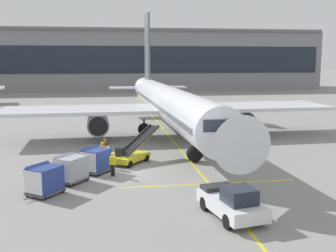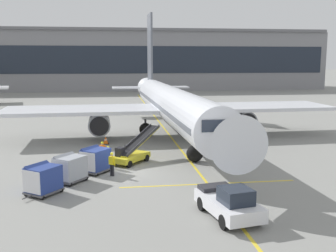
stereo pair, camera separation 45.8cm
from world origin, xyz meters
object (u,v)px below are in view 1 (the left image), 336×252
Objects in this scene: baggage_cart_second at (70,168)px; ground_crew_by_carts at (102,151)px; baggage_cart_lead at (96,160)px; ground_crew_wingwalker at (108,156)px; safety_cone_engine_keepout at (105,140)px; belt_loader at (133,153)px; baggage_cart_third at (44,179)px; ground_crew_marshaller at (113,163)px; parked_airplane at (169,104)px; ground_crew_by_loader at (95,157)px; pushback_tug at (232,202)px.

baggage_cart_second is 5.51m from ground_crew_by_carts.
baggage_cart_lead is at bearing -99.22° from ground_crew_by_carts.
safety_cone_engine_keepout is (-0.30, 9.30, -0.64)m from ground_crew_wingwalker.
belt_loader reaches higher than safety_cone_engine_keepout.
baggage_cart_third is 5.49m from ground_crew_marshaller.
ground_crew_wingwalker is (3.99, 5.67, -0.00)m from baggage_cart_third.
baggage_cart_lead is 3.61× the size of safety_cone_engine_keepout.
baggage_cart_third is at bearing -103.86° from safety_cone_engine_keepout.
parked_airplane is 25.66× the size of ground_crew_marshaller.
ground_crew_by_carts is at bearing -123.93° from parked_airplane.
baggage_cart_third is at bearing -120.38° from baggage_cart_second.
baggage_cart_lead reaches higher than ground_crew_marshaller.
belt_loader is 6.76× the size of safety_cone_engine_keepout.
parked_airplane is 14.40m from ground_crew_wingwalker.
baggage_cart_second is at bearing -127.16° from baggage_cart_lead.
belt_loader reaches higher than ground_crew_by_loader.
baggage_cart_second is 12.79m from safety_cone_engine_keepout.
parked_airplane is 25.66× the size of ground_crew_wingwalker.
baggage_cart_second is 1.53× the size of ground_crew_by_loader.
baggage_cart_second reaches higher than safety_cone_engine_keepout.
ground_crew_wingwalker is at bearing -88.18° from safety_cone_engine_keepout.
baggage_cart_third is at bearing -118.43° from ground_crew_by_loader.
ground_crew_by_carts is (-7.18, -10.67, -2.53)m from parked_airplane.
belt_loader is at bearing 38.15° from ground_crew_wingwalker.
safety_cone_engine_keepout is at bearing 92.87° from ground_crew_marshaller.
baggage_cart_lead reaches higher than ground_crew_by_loader.
parked_airplane reaches higher than baggage_cart_lead.
belt_loader is at bearing 42.38° from baggage_cart_lead.
belt_loader is 2.48m from ground_crew_wingwalker.
baggage_cart_third reaches higher than pushback_tug.
parked_airplane is 12.25m from belt_loader.
safety_cone_engine_keepout is at bearing 85.53° from ground_crew_by_loader.
ground_crew_marshaller and ground_crew_wingwalker have the same top height.
ground_crew_marshaller is (1.23, -1.10, -0.00)m from baggage_cart_lead.
baggage_cart_lead is 2.71m from baggage_cart_second.
parked_airplane reaches higher than baggage_cart_third.
ground_crew_wingwalker is at bearing 12.08° from ground_crew_by_loader.
ground_crew_by_carts is 1.00× the size of ground_crew_marshaller.
ground_crew_by_carts is 7.51m from safety_cone_engine_keepout.
baggage_cart_second is at bearing -120.52° from parked_airplane.
ground_crew_marshaller is at bearing -87.13° from safety_cone_engine_keepout.
safety_cone_engine_keepout is at bearing 108.22° from pushback_tug.
ground_crew_by_loader is (1.54, 3.05, -0.00)m from baggage_cart_second.
belt_loader is at bearing 46.66° from baggage_cart_second.
baggage_cart_lead is 0.89m from ground_crew_by_loader.
pushback_tug is 2.71× the size of ground_crew_by_loader.
ground_crew_marshaller is at bearing -79.42° from ground_crew_by_carts.
parked_airplane is at bearing 61.76° from ground_crew_wingwalker.
baggage_cart_third is 8.27m from ground_crew_by_carts.
ground_crew_by_loader is at bearing 63.14° from baggage_cart_second.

